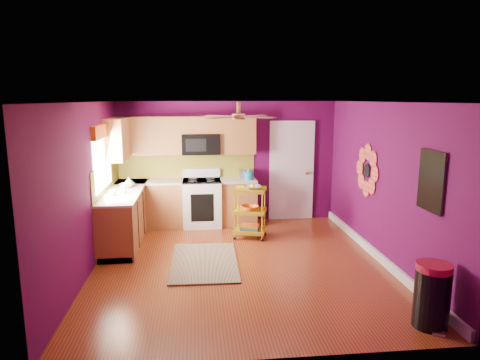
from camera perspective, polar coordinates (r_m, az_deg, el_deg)
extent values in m
plane|color=maroon|center=(6.82, 0.00, -11.15)|extent=(5.00, 5.00, 0.00)
cube|color=#4F0940|center=(8.91, -1.66, 2.41)|extent=(4.50, 0.04, 2.50)
cube|color=#4F0940|center=(4.06, 3.69, -7.86)|extent=(4.50, 0.04, 2.50)
cube|color=#4F0940|center=(6.62, -19.76, -1.16)|extent=(0.04, 5.00, 2.50)
cube|color=#4F0940|center=(7.05, 18.51, -0.38)|extent=(0.04, 5.00, 2.50)
cube|color=silver|center=(6.33, 0.01, 10.36)|extent=(4.50, 5.00, 0.04)
cube|color=white|center=(7.35, 17.74, -9.45)|extent=(0.05, 4.90, 0.14)
cube|color=brown|center=(8.03, -15.05, -4.73)|extent=(0.60, 2.30, 0.90)
cube|color=brown|center=(8.75, -7.05, -3.17)|extent=(2.80, 0.60, 0.90)
cube|color=beige|center=(7.92, -15.22, -1.45)|extent=(0.63, 2.30, 0.04)
cube|color=beige|center=(8.65, -7.12, -0.14)|extent=(2.80, 0.63, 0.04)
cube|color=black|center=(8.14, -14.92, -7.45)|extent=(0.54, 2.30, 0.10)
cube|color=black|center=(8.85, -6.99, -5.68)|extent=(2.80, 0.54, 0.10)
cube|color=white|center=(8.72, -5.08, -3.11)|extent=(0.76, 0.66, 0.92)
cube|color=black|center=(8.62, -5.13, -0.11)|extent=(0.76, 0.62, 0.03)
cube|color=white|center=(8.87, -5.17, 0.96)|extent=(0.76, 0.06, 0.18)
cube|color=black|center=(8.40, -5.04, -3.71)|extent=(0.45, 0.02, 0.55)
cube|color=brown|center=(8.71, -12.14, 5.79)|extent=(1.32, 0.33, 0.75)
cube|color=brown|center=(8.70, -0.34, 6.02)|extent=(0.72, 0.33, 0.75)
cube|color=brown|center=(8.64, -5.27, 7.31)|extent=(0.76, 0.33, 0.34)
cube|color=brown|center=(8.30, -15.91, 5.38)|extent=(0.33, 1.30, 0.75)
cube|color=black|center=(8.64, -5.22, 4.78)|extent=(0.76, 0.38, 0.40)
cube|color=brown|center=(8.89, -7.13, 1.95)|extent=(2.80, 0.01, 0.51)
cube|color=brown|center=(7.92, -17.39, 0.46)|extent=(0.01, 2.30, 0.51)
cube|color=white|center=(7.58, -17.90, 2.70)|extent=(0.03, 1.20, 1.00)
cube|color=orange|center=(7.52, -17.88, 6.25)|extent=(0.08, 1.35, 0.22)
cube|color=white|center=(9.12, 6.85, 1.10)|extent=(0.85, 0.04, 2.05)
cube|color=white|center=(9.10, 6.88, 1.08)|extent=(0.95, 0.02, 2.15)
sphere|color=#BF8C3F|center=(9.15, 8.88, 0.92)|extent=(0.07, 0.07, 0.07)
cylinder|color=black|center=(7.57, 16.57, 1.23)|extent=(0.01, 0.24, 0.24)
cube|color=#1C81B7|center=(5.77, 24.20, -0.13)|extent=(0.03, 0.52, 0.72)
cube|color=black|center=(5.76, 24.07, -0.13)|extent=(0.01, 0.56, 0.76)
cylinder|color=#BF8C3F|center=(6.53, -0.18, 9.67)|extent=(0.06, 0.06, 0.16)
cylinder|color=#BF8C3F|center=(6.53, -0.18, 8.44)|extent=(0.20, 0.20, 0.08)
cube|color=#4C2D19|center=(6.83, 1.86, 8.54)|extent=(0.47, 0.47, 0.01)
cube|color=#4C2D19|center=(6.78, -2.70, 8.52)|extent=(0.47, 0.47, 0.01)
cube|color=#4C2D19|center=(6.24, -2.41, 8.32)|extent=(0.47, 0.47, 0.01)
cube|color=#4C2D19|center=(6.30, 2.53, 8.35)|extent=(0.47, 0.47, 0.01)
cube|color=black|center=(6.90, -4.77, -10.82)|extent=(1.07, 1.70, 0.02)
cylinder|color=gold|center=(7.77, -0.73, -4.63)|extent=(0.02, 0.02, 0.88)
cylinder|color=gold|center=(7.69, 2.98, -4.81)|extent=(0.02, 0.02, 0.88)
cylinder|color=gold|center=(8.11, -0.25, -3.99)|extent=(0.02, 0.02, 0.88)
cylinder|color=gold|center=(8.03, 3.31, -4.15)|extent=(0.02, 0.02, 0.88)
sphere|color=black|center=(7.91, -0.73, -7.77)|extent=(0.06, 0.06, 0.06)
sphere|color=black|center=(7.83, 2.94, -7.98)|extent=(0.06, 0.06, 0.06)
sphere|color=black|center=(8.23, -0.25, -7.01)|extent=(0.06, 0.06, 0.06)
sphere|color=black|center=(8.16, 3.27, -7.20)|extent=(0.06, 0.06, 0.06)
cube|color=gold|center=(7.80, 1.33, -1.42)|extent=(0.66, 0.56, 0.03)
cube|color=gold|center=(7.89, 1.32, -4.28)|extent=(0.66, 0.56, 0.03)
cube|color=gold|center=(8.00, 1.31, -6.85)|extent=(0.66, 0.56, 0.03)
imported|color=beige|center=(7.78, 1.71, -1.05)|extent=(0.39, 0.39, 0.08)
sphere|color=yellow|center=(7.77, 1.71, -0.88)|extent=(0.10, 0.10, 0.10)
imported|color=orange|center=(7.88, 1.32, -3.82)|extent=(0.40, 0.40, 0.10)
cube|color=navy|center=(7.99, 1.31, -6.61)|extent=(0.39, 0.33, 0.04)
cube|color=#267233|center=(7.98, 1.31, -6.34)|extent=(0.39, 0.33, 0.04)
cube|color=orange|center=(7.97, 1.31, -6.11)|extent=(0.39, 0.33, 0.03)
cylinder|color=black|center=(5.43, 24.19, -14.23)|extent=(0.51, 0.51, 0.67)
cylinder|color=maroon|center=(5.29, 24.50, -10.54)|extent=(0.39, 0.39, 0.08)
cube|color=beige|center=(5.42, 24.99, -18.10)|extent=(0.15, 0.11, 0.03)
cylinder|color=#167AAB|center=(8.63, 1.18, 0.59)|extent=(0.18, 0.18, 0.16)
sphere|color=#167AAB|center=(8.61, 1.19, 1.24)|extent=(0.06, 0.06, 0.06)
cube|color=beige|center=(8.79, 0.58, 0.85)|extent=(0.22, 0.15, 0.18)
imported|color=#EA3F72|center=(7.64, -15.35, -1.07)|extent=(0.08, 0.08, 0.18)
imported|color=white|center=(8.19, -14.61, -0.22)|extent=(0.15, 0.15, 0.19)
imported|color=white|center=(8.15, -14.85, -0.71)|extent=(0.27, 0.27, 0.07)
imported|color=white|center=(7.52, -16.61, -1.62)|extent=(0.13, 0.13, 0.10)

